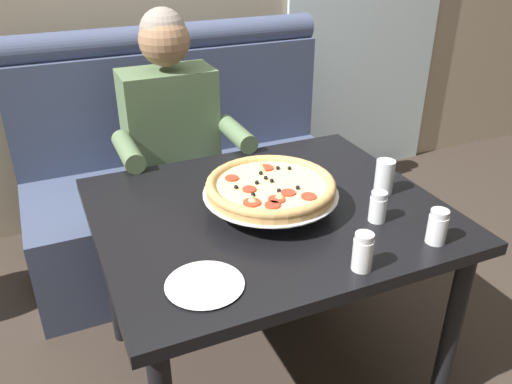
# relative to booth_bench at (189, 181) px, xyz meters

# --- Properties ---
(ground_plane) EXTENTS (16.00, 16.00, 0.00)m
(ground_plane) POSITION_rel_booth_bench_xyz_m (0.00, -0.95, -0.40)
(ground_plane) COLOR #382D26
(booth_bench) EXTENTS (1.59, 0.78, 1.13)m
(booth_bench) POSITION_rel_booth_bench_xyz_m (0.00, 0.00, 0.00)
(booth_bench) COLOR #424C6B
(booth_bench) RESTS_ON ground_plane
(dining_table) EXTENTS (1.12, 0.96, 0.73)m
(dining_table) POSITION_rel_booth_bench_xyz_m (0.00, -0.95, 0.25)
(dining_table) COLOR black
(dining_table) RESTS_ON ground_plane
(diner_main) EXTENTS (0.54, 0.64, 1.27)m
(diner_main) POSITION_rel_booth_bench_xyz_m (-0.12, -0.27, 0.31)
(diner_main) COLOR #2D3342
(diner_main) RESTS_ON ground_plane
(pizza) EXTENTS (0.44, 0.44, 0.12)m
(pizza) POSITION_rel_booth_bench_xyz_m (0.00, -0.96, 0.42)
(pizza) COLOR silver
(pizza) RESTS_ON dining_table
(shaker_pepper_flakes) EXTENTS (0.06, 0.06, 0.11)m
(shaker_pepper_flakes) POSITION_rel_booth_bench_xyz_m (0.09, -1.36, 0.38)
(shaker_pepper_flakes) COLOR white
(shaker_pepper_flakes) RESTS_ON dining_table
(shaker_parmesan) EXTENTS (0.06, 0.06, 0.11)m
(shaker_parmesan) POSITION_rel_booth_bench_xyz_m (0.37, -1.33, 0.38)
(shaker_parmesan) COLOR white
(shaker_parmesan) RESTS_ON dining_table
(shaker_oregano) EXTENTS (0.05, 0.05, 0.10)m
(shaker_oregano) POSITION_rel_booth_bench_xyz_m (0.28, -1.16, 0.38)
(shaker_oregano) COLOR white
(shaker_oregano) RESTS_ON dining_table
(plate_near_left) EXTENTS (0.21, 0.21, 0.02)m
(plate_near_left) POSITION_rel_booth_bench_xyz_m (-0.33, -1.26, 0.35)
(plate_near_left) COLOR white
(plate_near_left) RESTS_ON dining_table
(drinking_glass) EXTENTS (0.07, 0.07, 0.12)m
(drinking_glass) POSITION_rel_booth_bench_xyz_m (0.41, -1.01, 0.39)
(drinking_glass) COLOR silver
(drinking_glass) RESTS_ON dining_table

